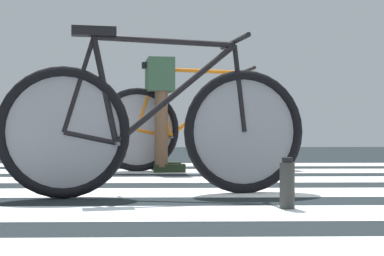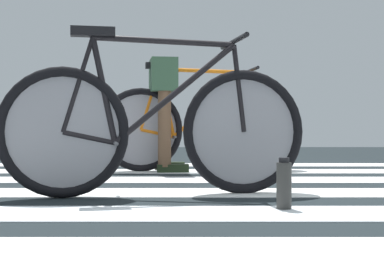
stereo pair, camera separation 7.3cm
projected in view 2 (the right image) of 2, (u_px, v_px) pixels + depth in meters
The scene contains 6 objects.
ground at pixel (270, 197), 3.14m from camera, with size 18.00×14.00×0.02m.
crosswalk_markings at pixel (272, 201), 2.88m from camera, with size 5.45×5.75×0.00m.
bicycle_1_of_2 at pixel (156, 127), 3.12m from camera, with size 1.71×0.56×0.93m.
bicycle_2_of_2 at pixel (199, 126), 4.83m from camera, with size 1.73×0.52×0.93m.
cyclist_2_of_2 at pixel (164, 99), 4.79m from camera, with size 0.36×0.44×0.96m.
water_bottle at pixel (284, 185), 2.61m from camera, with size 0.07×0.07×0.24m.
Camera 2 is at (-0.44, -3.14, 0.42)m, focal length 52.22 mm.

